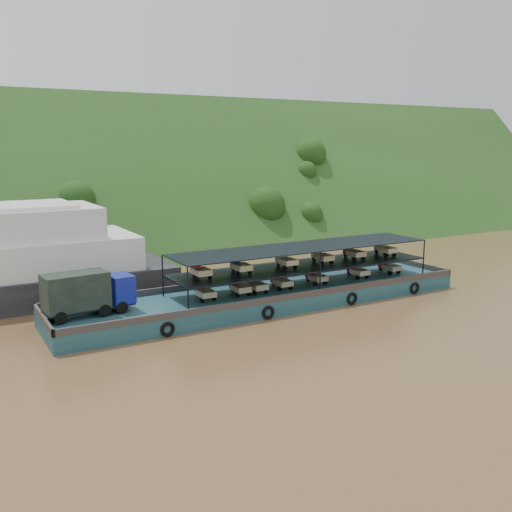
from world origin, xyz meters
TOP-DOWN VIEW (x-y plane):
  - ground at (0.00, 0.00)m, footprint 160.00×160.00m
  - hillside at (0.00, 36.00)m, footprint 140.00×39.60m
  - cargo_barge at (-4.38, -1.35)m, footprint 35.00×7.18m

SIDE VIEW (x-z plane):
  - ground at x=0.00m, z-range 0.00..0.00m
  - hillside at x=0.00m, z-range -19.80..19.80m
  - cargo_barge at x=-4.38m, z-range -1.19..3.35m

